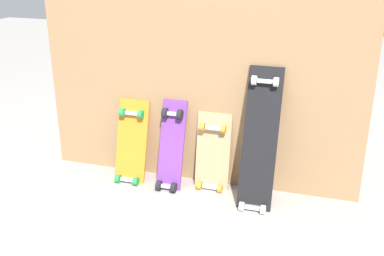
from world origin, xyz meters
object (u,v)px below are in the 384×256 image
(skateboard_orange, at_px, (131,146))
(skateboard_natural, at_px, (213,157))
(skateboard_black, at_px, (259,145))
(skateboard_purple, at_px, (171,150))

(skateboard_orange, xyz_separation_m, skateboard_natural, (0.55, 0.04, -0.02))
(skateboard_orange, bearing_deg, skateboard_natural, 4.40)
(skateboard_natural, distance_m, skateboard_black, 0.36)
(skateboard_orange, distance_m, skateboard_black, 0.87)
(skateboard_orange, distance_m, skateboard_natural, 0.55)
(skateboard_natural, height_order, skateboard_black, skateboard_black)
(skateboard_purple, height_order, skateboard_natural, skateboard_purple)
(skateboard_natural, bearing_deg, skateboard_purple, -168.19)
(skateboard_black, bearing_deg, skateboard_orange, 176.56)
(skateboard_natural, bearing_deg, skateboard_black, -16.81)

